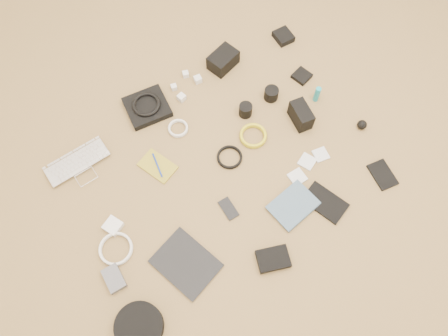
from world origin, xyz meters
TOP-DOWN VIEW (x-y plane):
  - laptop at (-0.50, 0.36)m, footprint 0.29×0.20m
  - headphone_pouch at (-0.10, 0.47)m, footprint 0.22×0.21m
  - headphones at (-0.10, 0.47)m, footprint 0.18×0.18m
  - charger_a at (0.07, 0.50)m, footprint 0.03×0.03m
  - charger_b at (0.16, 0.53)m, footprint 0.04×0.04m
  - charger_c at (0.19, 0.47)m, footprint 0.04×0.04m
  - charger_d at (0.07, 0.42)m, footprint 0.04×0.04m
  - dslr_camera at (0.35, 0.47)m, footprint 0.16×0.13m
  - lens_pouch at (0.70, 0.44)m, footprint 0.09×0.10m
  - notebook_olive at (-0.22, 0.18)m, footprint 0.15×0.19m
  - pen_blue at (-0.22, 0.18)m, footprint 0.03×0.12m
  - cable_white_a at (-0.04, 0.29)m, footprint 0.11×0.11m
  - lens_a at (0.27, 0.18)m, footprint 0.06×0.06m
  - lens_b at (0.43, 0.18)m, footprint 0.08×0.08m
  - card_reader at (0.63, 0.19)m, footprint 0.09×0.09m
  - power_brick at (-0.52, 0.05)m, footprint 0.09×0.09m
  - cable_white_b at (-0.56, -0.05)m, footprint 0.18×0.18m
  - cable_black at (0.07, 0.03)m, footprint 0.13×0.13m
  - cable_yellow at (0.23, 0.06)m, footprint 0.17×0.17m
  - flash at (0.46, 0.00)m, footprint 0.09×0.14m
  - lens_cleaner at (0.60, 0.05)m, footprint 0.03×0.03m
  - battery_charger at (-0.62, -0.15)m, footprint 0.08×0.11m
  - tablet at (-0.35, -0.26)m, footprint 0.25×0.29m
  - phone at (-0.07, -0.17)m, footprint 0.06×0.10m
  - filter_case_left at (0.27, -0.22)m, footprint 0.07×0.07m
  - filter_case_mid at (0.35, -0.19)m, footprint 0.09×0.09m
  - filter_case_right at (0.42, -0.19)m, footprint 0.08×0.08m
  - air_blower at (0.67, -0.19)m, footprint 0.06×0.06m
  - headphone_case at (-0.63, -0.37)m, footprint 0.21×0.21m
  - drive_case at (-0.05, -0.45)m, footprint 0.16×0.14m
  - paperback at (0.17, -0.39)m, footprint 0.21×0.17m
  - notebook_black_a at (0.29, -0.38)m, footprint 0.16×0.21m
  - notebook_black_b at (0.59, -0.43)m, footprint 0.11×0.15m

SIDE VIEW (x-z plane):
  - phone at x=-0.07m, z-range 0.00..0.01m
  - filter_case_right at x=0.42m, z-range 0.00..0.01m
  - notebook_olive at x=-0.22m, z-range 0.00..0.01m
  - filter_case_mid at x=0.35m, z-range 0.00..0.01m
  - filter_case_left at x=0.27m, z-range 0.00..0.01m
  - cable_black at x=0.07m, z-range 0.00..0.01m
  - notebook_black_b at x=0.59m, z-range 0.00..0.01m
  - cable_white_a at x=-0.04m, z-range 0.00..0.01m
  - tablet at x=-0.35m, z-range 0.00..0.01m
  - cable_white_b at x=-0.56m, z-range 0.00..0.01m
  - notebook_black_a at x=0.29m, z-range 0.00..0.01m
  - cable_yellow at x=0.23m, z-range 0.00..0.01m
  - paperback at x=0.17m, z-range 0.00..0.02m
  - card_reader at x=0.63m, z-range 0.00..0.02m
  - laptop at x=-0.50m, z-range 0.00..0.02m
  - charger_a at x=0.07m, z-range 0.00..0.03m
  - pen_blue at x=-0.22m, z-range 0.01..0.02m
  - charger_b at x=0.16m, z-range 0.00..0.03m
  - power_brick at x=-0.52m, z-range 0.00..0.03m
  - battery_charger at x=-0.62m, z-range 0.00..0.03m
  - charger_c at x=0.19m, z-range 0.00..0.03m
  - charger_d at x=0.07m, z-range 0.00..0.03m
  - drive_case at x=-0.05m, z-range 0.00..0.03m
  - lens_pouch at x=0.70m, z-range 0.00..0.03m
  - headphone_pouch at x=-0.10m, z-range 0.00..0.03m
  - air_blower at x=0.67m, z-range 0.00..0.05m
  - headphone_case at x=-0.63m, z-range 0.00..0.05m
  - lens_b at x=0.43m, z-range 0.00..0.06m
  - lens_a at x=0.27m, z-range 0.00..0.07m
  - dslr_camera at x=0.35m, z-range 0.00..0.08m
  - headphones at x=-0.10m, z-range 0.03..0.05m
  - lens_cleaner at x=0.60m, z-range 0.00..0.09m
  - flash at x=0.46m, z-range 0.00..0.10m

